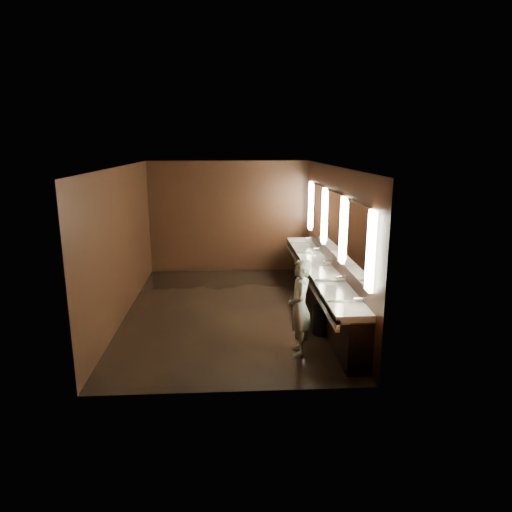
{
  "coord_description": "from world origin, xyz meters",
  "views": [
    {
      "loc": [
        0.01,
        -8.46,
        3.21
      ],
      "look_at": [
        0.51,
        0.0,
        1.11
      ],
      "focal_mm": 32.0,
      "sensor_mm": 36.0,
      "label": 1
    }
  ],
  "objects": [
    {
      "name": "wall_front",
      "position": [
        0.0,
        -3.0,
        1.4
      ],
      "size": [
        4.0,
        0.02,
        2.8
      ],
      "primitive_type": "cube",
      "color": "black",
      "rests_on": "floor"
    },
    {
      "name": "wall_left",
      "position": [
        -2.0,
        0.0,
        1.4
      ],
      "size": [
        0.02,
        6.0,
        2.8
      ],
      "primitive_type": "cube",
      "color": "black",
      "rests_on": "floor"
    },
    {
      "name": "person",
      "position": [
        1.07,
        -1.9,
        0.76
      ],
      "size": [
        0.41,
        0.58,
        1.52
      ],
      "primitive_type": "imported",
      "rotation": [
        0.0,
        0.0,
        -1.65
      ],
      "color": "#8EC5D4",
      "rests_on": "floor"
    },
    {
      "name": "trash_bin",
      "position": [
        1.58,
        -1.17,
        0.25
      ],
      "size": [
        0.37,
        0.37,
        0.5
      ],
      "primitive_type": "cylinder",
      "rotation": [
        0.0,
        0.0,
        -0.18
      ],
      "color": "black",
      "rests_on": "floor"
    },
    {
      "name": "wall_right",
      "position": [
        2.0,
        0.0,
        1.4
      ],
      "size": [
        0.02,
        6.0,
        2.8
      ],
      "primitive_type": "cube",
      "color": "black",
      "rests_on": "floor"
    },
    {
      "name": "ceiling",
      "position": [
        0.0,
        0.0,
        2.8
      ],
      "size": [
        4.0,
        6.0,
        0.02
      ],
      "primitive_type": "cube",
      "color": "#2D2D2B",
      "rests_on": "wall_back"
    },
    {
      "name": "floor",
      "position": [
        0.0,
        0.0,
        0.0
      ],
      "size": [
        6.0,
        6.0,
        0.0
      ],
      "primitive_type": "plane",
      "color": "black",
      "rests_on": "ground"
    },
    {
      "name": "sink_counter",
      "position": [
        1.79,
        0.0,
        0.5
      ],
      "size": [
        0.55,
        5.4,
        1.01
      ],
      "color": "black",
      "rests_on": "floor"
    },
    {
      "name": "wall_back",
      "position": [
        0.0,
        3.0,
        1.4
      ],
      "size": [
        4.0,
        0.02,
        2.8
      ],
      "primitive_type": "cube",
      "color": "black",
      "rests_on": "floor"
    },
    {
      "name": "mirror_band",
      "position": [
        1.98,
        -0.0,
        1.75
      ],
      "size": [
        0.06,
        5.03,
        1.15
      ],
      "color": "white",
      "rests_on": "wall_right"
    }
  ]
}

